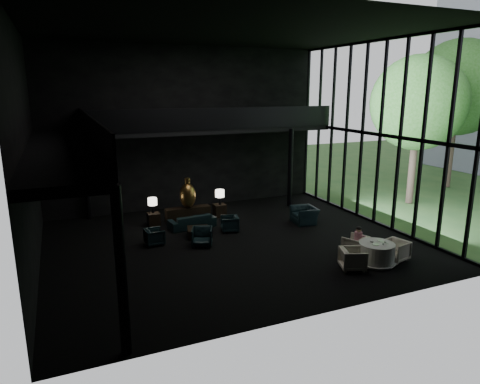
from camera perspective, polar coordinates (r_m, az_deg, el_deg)
name	(u,v)px	position (r m, az deg, el deg)	size (l,w,h in m)	color
floor	(233,243)	(17.06, -0.91, -6.83)	(14.00, 12.00, 0.02)	black
ceiling	(232,29)	(16.10, -1.03, 20.90)	(14.00, 12.00, 0.02)	black
wall_back	(188,129)	(21.74, -7.01, 8.37)	(14.00, 0.04, 8.00)	black
wall_front	(324,170)	(10.84, 11.10, 2.91)	(14.00, 0.04, 8.00)	black
wall_left	(25,153)	(14.96, -26.73, 4.63)	(0.04, 12.00, 8.00)	black
curtain_wall	(380,135)	(19.78, 18.19, 7.27)	(0.20, 12.00, 8.00)	black
mezzanine_left	(60,152)	(14.93, -22.90, 5.00)	(2.00, 12.00, 0.25)	black
mezzanine_back	(213,130)	(21.10, -3.60, 8.28)	(12.00, 2.00, 0.25)	black
railing_left	(91,132)	(14.90, -19.25, 7.62)	(0.06, 12.00, 1.00)	black
railing_back	(220,119)	(20.11, -2.66, 9.74)	(12.00, 0.06, 1.00)	black
column_sw	(121,273)	(9.98, -15.55, -10.34)	(0.24, 0.24, 4.00)	black
column_nw	(86,177)	(20.91, -19.88, 1.89)	(0.24, 0.24, 4.00)	black
column_ne	(290,168)	(22.05, 6.72, 3.20)	(0.24, 0.24, 4.00)	black
tree_near	(418,103)	(23.92, 22.69, 10.87)	(4.80, 4.80, 7.65)	#382D23
tree_far	(458,88)	(28.95, 27.08, 12.25)	(5.60, 5.60, 8.80)	#382D23
console	(188,214)	(19.87, -6.95, -2.93)	(2.06, 0.47, 0.66)	black
bronze_urn	(188,195)	(19.58, -6.98, -0.41)	(0.74, 0.74, 1.37)	olive
side_table_left	(154,219)	(19.49, -11.43, -3.58)	(0.52, 0.52, 0.57)	black
table_lamp_left	(152,202)	(19.37, -11.60, -1.34)	(0.40, 0.40, 0.67)	black
side_table_right	(220,210)	(20.47, -2.74, -2.44)	(0.54, 0.54, 0.59)	black
table_lamp_right	(220,194)	(20.22, -2.72, -0.28)	(0.43, 0.43, 0.71)	black
sofa	(192,219)	(18.90, -6.44, -3.58)	(2.02, 0.59, 0.79)	black
lounge_armchair_west	(155,237)	(17.13, -11.32, -5.87)	(0.63, 0.59, 0.65)	black
lounge_armchair_east	(230,223)	(18.33, -1.39, -4.21)	(0.68, 0.63, 0.69)	black
lounge_armchair_south	(202,236)	(16.73, -5.10, -5.80)	(0.80, 0.75, 0.83)	black
window_armchair	(305,212)	(19.59, 8.61, -2.63)	(1.20, 0.78, 1.05)	black
coffee_table	(198,232)	(17.77, -5.59, -5.39)	(0.86, 0.86, 0.38)	black
dining_table	(376,255)	(15.79, 17.71, -7.97)	(1.39, 1.39, 0.75)	white
dining_chair_north	(355,244)	(16.36, 15.12, -6.73)	(0.79, 0.74, 0.81)	silver
dining_chair_east	(395,249)	(16.27, 19.99, -7.16)	(0.82, 0.77, 0.84)	beige
dining_chair_west	(353,257)	(15.07, 14.81, -8.44)	(0.82, 0.77, 0.84)	beige
child	(358,235)	(16.30, 15.51, -5.51)	(0.29, 0.29, 0.62)	#CA87A0
plate_a	(375,244)	(15.50, 17.60, -6.67)	(0.25, 0.25, 0.02)	white
plate_b	(380,241)	(15.91, 18.22, -6.18)	(0.21, 0.21, 0.01)	white
saucer	(386,243)	(15.73, 18.91, -6.47)	(0.15, 0.15, 0.01)	white
coffee_cup	(385,242)	(15.76, 18.79, -6.29)	(0.08, 0.08, 0.06)	white
cereal_bowl	(372,241)	(15.67, 17.17, -6.31)	(0.14, 0.14, 0.07)	white
cream_pot	(383,244)	(15.56, 18.54, -6.56)	(0.06, 0.06, 0.07)	#99999E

